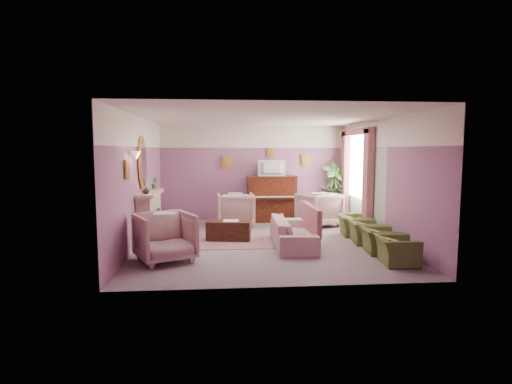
{
  "coord_description": "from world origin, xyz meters",
  "views": [
    {
      "loc": [
        -0.93,
        -8.85,
        2.08
      ],
      "look_at": [
        -0.15,
        0.4,
        1.1
      ],
      "focal_mm": 28.0,
      "sensor_mm": 36.0,
      "label": 1
    }
  ],
  "objects": [
    {
      "name": "fireplace_inset",
      "position": [
        -2.49,
        0.2,
        0.4
      ],
      "size": [
        0.18,
        0.72,
        0.68
      ],
      "primitive_type": "cube",
      "color": "black",
      "rests_on": "floor"
    },
    {
      "name": "mantel_vase",
      "position": [
        -2.55,
        -0.3,
        1.23
      ],
      "size": [
        0.16,
        0.16,
        0.16
      ],
      "primitive_type": "imported",
      "color": "#F4E7CE",
      "rests_on": "mantel_shelf"
    },
    {
      "name": "wall_front",
      "position": [
        0.0,
        -3.0,
        1.4
      ],
      "size": [
        5.5,
        0.02,
        2.8
      ],
      "primitive_type": "cube",
      "color": "#734870",
      "rests_on": "floor"
    },
    {
      "name": "coffee_table",
      "position": [
        -0.8,
        0.27,
        0.23
      ],
      "size": [
        1.06,
        0.64,
        0.45
      ],
      "primitive_type": "cube",
      "rotation": [
        0.0,
        0.0,
        -0.15
      ],
      "color": "black",
      "rests_on": "floor"
    },
    {
      "name": "pelmet",
      "position": [
        2.62,
        1.55,
        2.56
      ],
      "size": [
        0.16,
        2.2,
        0.16
      ],
      "primitive_type": "cube",
      "color": "#9C545C",
      "rests_on": "wall_right"
    },
    {
      "name": "fireplace_surround",
      "position": [
        -2.59,
        0.2,
        0.55
      ],
      "size": [
        0.3,
        1.4,
        1.1
      ],
      "primitive_type": "cube",
      "color": "tan",
      "rests_on": "floor"
    },
    {
      "name": "mirror_glass",
      "position": [
        -2.67,
        0.2,
        1.8
      ],
      "size": [
        0.01,
        0.6,
        1.06
      ],
      "primitive_type": "ellipsoid",
      "color": "white",
      "rests_on": "wall_left"
    },
    {
      "name": "hearth",
      "position": [
        -2.39,
        0.2,
        0.01
      ],
      "size": [
        0.55,
        1.5,
        0.02
      ],
      "primitive_type": "cube",
      "color": "tan",
      "rests_on": "floor"
    },
    {
      "name": "palm_pot",
      "position": [
        2.35,
        2.63,
        0.17
      ],
      "size": [
        0.34,
        0.34,
        0.34
      ],
      "primitive_type": "cylinder",
      "color": "#A5614C",
      "rests_on": "floor"
    },
    {
      "name": "ceiling",
      "position": [
        0.0,
        0.0,
        2.8
      ],
      "size": [
        5.5,
        6.0,
        0.01
      ],
      "primitive_type": "cube",
      "color": "silver",
      "rests_on": "wall_back"
    },
    {
      "name": "olive_chair_d",
      "position": [
        2.24,
        0.51,
        0.34
      ],
      "size": [
        0.54,
        0.78,
        0.67
      ],
      "primitive_type": "imported",
      "color": "#4F5E29",
      "rests_on": "floor"
    },
    {
      "name": "sofa",
      "position": [
        0.58,
        -0.42,
        0.42
      ],
      "size": [
        0.69,
        2.06,
        0.83
      ],
      "primitive_type": "imported",
      "color": "tan",
      "rests_on": "floor"
    },
    {
      "name": "wall_back",
      "position": [
        0.0,
        3.0,
        1.4
      ],
      "size": [
        5.5,
        0.02,
        2.8
      ],
      "primitive_type": "cube",
      "color": "#734870",
      "rests_on": "floor"
    },
    {
      "name": "area_rug",
      "position": [
        -0.65,
        0.24,
        0.01
      ],
      "size": [
        2.51,
        1.82,
        0.01
      ],
      "primitive_type": "cube",
      "rotation": [
        0.0,
        0.0,
        -0.01
      ],
      "color": "#885C5B",
      "rests_on": "floor"
    },
    {
      "name": "curtain_right",
      "position": [
        2.62,
        2.47,
        1.3
      ],
      "size": [
        0.16,
        0.34,
        2.6
      ],
      "primitive_type": "cube",
      "color": "#9C545C",
      "rests_on": "floor"
    },
    {
      "name": "side_plant_small",
      "position": [
        2.5,
        2.5,
        0.84
      ],
      "size": [
        0.16,
        0.16,
        0.28
      ],
      "primitive_type": "imported",
      "color": "#407936",
      "rests_on": "side_table"
    },
    {
      "name": "piano",
      "position": [
        0.5,
        2.68,
        0.65
      ],
      "size": [
        1.4,
        0.6,
        1.3
      ],
      "primitive_type": "cube",
      "color": "#3F170C",
      "rests_on": "floor"
    },
    {
      "name": "stripe_panel",
      "position": [
        2.73,
        1.3,
        1.07
      ],
      "size": [
        0.01,
        3.0,
        2.15
      ],
      "primitive_type": "cube",
      "color": "#AEB5A5",
      "rests_on": "wall_right"
    },
    {
      "name": "wall_left",
      "position": [
        -2.75,
        0.0,
        1.4
      ],
      "size": [
        0.02,
        6.0,
        2.8
      ],
      "primitive_type": "cube",
      "color": "#734870",
      "rests_on": "floor"
    },
    {
      "name": "piano_top",
      "position": [
        0.5,
        2.68,
        1.31
      ],
      "size": [
        1.45,
        0.65,
        0.04
      ],
      "primitive_type": "cube",
      "color": "#3F170C",
      "rests_on": "piano"
    },
    {
      "name": "side_plant_big",
      "position": [
        2.38,
        2.6,
        0.87
      ],
      "size": [
        0.3,
        0.3,
        0.34
      ],
      "primitive_type": "imported",
      "color": "#407936",
      "rests_on": "side_table"
    },
    {
      "name": "window_blind",
      "position": [
        2.7,
        1.55,
        1.7
      ],
      "size": [
        0.03,
        1.4,
        1.8
      ],
      "primitive_type": "cube",
      "color": "silver",
      "rests_on": "wall_right"
    },
    {
      "name": "olive_chair_c",
      "position": [
        2.24,
        -0.31,
        0.34
      ],
      "size": [
        0.54,
        0.78,
        0.67
      ],
      "primitive_type": "imported",
      "color": "#4F5E29",
      "rests_on": "floor"
    },
    {
      "name": "mirror_frame",
      "position": [
        -2.7,
        0.2,
        1.8
      ],
      "size": [
        0.04,
        0.72,
        1.2
      ],
      "primitive_type": "ellipsoid",
      "color": "gold",
      "rests_on": "wall_left"
    },
    {
      "name": "olive_chair_a",
      "position": [
        2.24,
        -1.95,
        0.34
      ],
      "size": [
        0.54,
        0.78,
        0.67
      ],
      "primitive_type": "imported",
      "color": "#4F5E29",
      "rests_on": "floor"
    },
    {
      "name": "picture_rail_band",
      "position": [
        0.0,
        2.99,
        2.47
      ],
      "size": [
        5.5,
        0.01,
        0.65
      ],
      "primitive_type": "cube",
      "color": "#F4E7CE",
      "rests_on": "wall_back"
    },
    {
      "name": "print_left_wall",
      "position": [
        -2.71,
        -1.2,
        1.72
      ],
      "size": [
        0.03,
        0.28,
        0.36
      ],
      "primitive_type": "cube",
      "color": "gold",
      "rests_on": "wall_left"
    },
    {
      "name": "sofa_throw",
      "position": [
        0.98,
        -0.42,
        0.6
      ],
      "size": [
        0.1,
        1.56,
        0.57
      ],
      "primitive_type": "cube",
      "color": "#9C545C",
      "rests_on": "sofa"
    },
    {
      "name": "wall_right",
      "position": [
        2.75,
        0.0,
        1.4
      ],
      "size": [
        0.02,
        6.0,
        2.8
      ],
      "primitive_type": "cube",
      "color": "#734870",
      "rests_on": "floor"
    },
    {
      "name": "floral_armchair_right",
      "position": [
        1.7,
        1.81,
        0.51
      ],
      "size": [
        0.98,
        0.98,
        1.02
      ],
      "primitive_type": "imported",
      "color": "tan",
      "rests_on": "floor"
    },
    {
      "name": "sconce_shade",
      "position": [
        -2.62,
        -0.85,
        1.98
      ],
      "size": [
        0.2,
        0.2,
        0.16
      ],
      "primitive_type": "cone",
      "color": "#EE9E7E",
      "rests_on": "wall_left"
    },
    {
      "name": "piano_keys",
      "position": [
        0.5,
        2.33,
        0.76
      ],
      "size": [
        1.2,
        0.08,
        0.02
      ],
      "primitive_type": "cube",
      "color": "white",
      "rests_on": "piano"
    },
    {
      "name": "mantel_shelf",
      "position": [
        -2.56,
        0.2,
        1.12
      ],
      "size": [
        0.4,
        1.55,
        0.07
      ],
      "primitive_type": "cube",
      "color": "tan",
      "rests_on": "fireplace_surround"
    },
    {
      "name": "piano_keyshelf",
      "position": [
        0.5,
        2.33,
        0.72
      ],
      "size": [
        1.3,
        0.12,
        0.06
      ],
      "primitive_type": "cube",
      "color": "#3F170C",
      "rests_on": "piano"
    },
    {
      "name": "television",
      "position": [
        0.5,
        2.63,
        1.6
      ],
      "size": [
        0.8,
        0.12,
        0.48
      ],
      "primitive_type": "imported",
      "color": "black",
      "rests_on": "piano"
    },
    {
      "name": "print_back_left",
      "position": [
        -0.8,
        2.96,
        1.72
      ],
      "size": [
        0.3,
        0.03,
        0.38
      ],
      "primitive_type": "cube",
      "color": "gold",
      "rests_on": "wall_back"
    },
    {
      "name": "floral_armchair_left",
      "position": [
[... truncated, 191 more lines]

